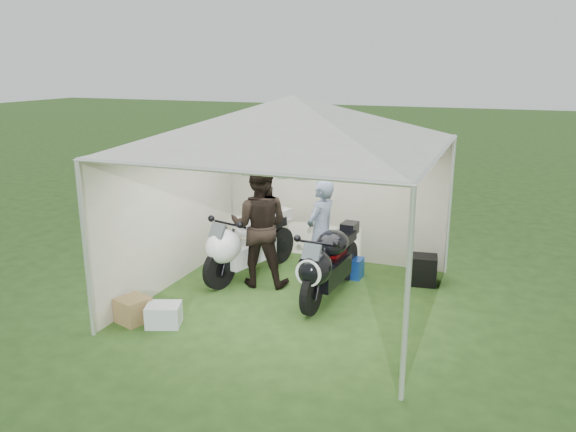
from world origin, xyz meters
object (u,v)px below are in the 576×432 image
at_px(paddock_stand, 349,267).
at_px(motorcycle_white, 246,243).
at_px(crate_1, 133,310).
at_px(motorcycle_black, 328,262).
at_px(person_dark_jacket, 260,226).
at_px(equipment_box, 421,270).
at_px(crate_0, 164,315).
at_px(canopy_tent, 293,126).
at_px(person_blue_jacket, 321,232).

bearing_deg(paddock_stand, motorcycle_white, -158.93).
distance_m(paddock_stand, crate_1, 3.53).
xyz_separation_m(motorcycle_black, paddock_stand, (0.06, 0.96, -0.41)).
bearing_deg(motorcycle_black, person_dark_jacket, 176.47).
height_order(motorcycle_white, paddock_stand, motorcycle_white).
distance_m(motorcycle_black, equipment_box, 1.67).
height_order(equipment_box, crate_0, equipment_box).
bearing_deg(canopy_tent, paddock_stand, 65.09).
height_order(crate_0, crate_1, crate_1).
xyz_separation_m(equipment_box, crate_0, (-3.00, -2.77, -0.09)).
distance_m(crate_0, crate_1, 0.46).
bearing_deg(person_blue_jacket, person_dark_jacket, -48.98).
distance_m(paddock_stand, person_blue_jacket, 0.87).
distance_m(person_blue_jacket, crate_0, 2.76).
xyz_separation_m(motorcycle_black, crate_1, (-2.23, -1.73, -0.41)).
distance_m(motorcycle_white, crate_0, 2.09).
height_order(paddock_stand, person_dark_jacket, person_dark_jacket).
bearing_deg(canopy_tent, person_blue_jacket, 76.74).
distance_m(person_blue_jacket, equipment_box, 1.72).
bearing_deg(canopy_tent, crate_0, -131.52).
bearing_deg(paddock_stand, person_dark_jacket, -146.89).
bearing_deg(crate_0, paddock_stand, 55.08).
bearing_deg(equipment_box, person_dark_jacket, -158.53).
distance_m(person_dark_jacket, person_blue_jacket, 0.97).
distance_m(canopy_tent, person_dark_jacket, 1.79).
relative_size(canopy_tent, equipment_box, 12.03).
bearing_deg(motorcycle_black, motorcycle_white, 170.69).
height_order(motorcycle_black, paddock_stand, motorcycle_black).
height_order(motorcycle_black, person_dark_jacket, person_dark_jacket).
height_order(paddock_stand, person_blue_jacket, person_blue_jacket).
height_order(person_dark_jacket, crate_0, person_dark_jacket).
distance_m(paddock_stand, equipment_box, 1.17).
bearing_deg(person_blue_jacket, crate_0, -17.33).
height_order(canopy_tent, crate_1, canopy_tent).
distance_m(motorcycle_black, paddock_stand, 1.04).
relative_size(motorcycle_black, paddock_stand, 4.72).
xyz_separation_m(canopy_tent, person_dark_jacket, (-0.69, 0.36, -1.61)).
bearing_deg(canopy_tent, person_dark_jacket, 152.37).
xyz_separation_m(person_dark_jacket, equipment_box, (2.39, 0.94, -0.73)).
height_order(motorcycle_white, motorcycle_black, motorcycle_white).
distance_m(canopy_tent, crate_0, 3.11).
xyz_separation_m(canopy_tent, motorcycle_white, (-1.03, 0.56, -1.98)).
xyz_separation_m(canopy_tent, motorcycle_black, (0.48, 0.21, -2.00)).
bearing_deg(person_blue_jacket, crate_1, -24.04).
xyz_separation_m(person_blue_jacket, crate_0, (-1.48, -2.23, -0.69)).
xyz_separation_m(paddock_stand, equipment_box, (1.16, 0.13, 0.07)).
bearing_deg(person_dark_jacket, equipment_box, -170.12).
height_order(motorcycle_black, person_blue_jacket, person_blue_jacket).
distance_m(person_dark_jacket, crate_0, 2.09).
distance_m(paddock_stand, person_dark_jacket, 1.68).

